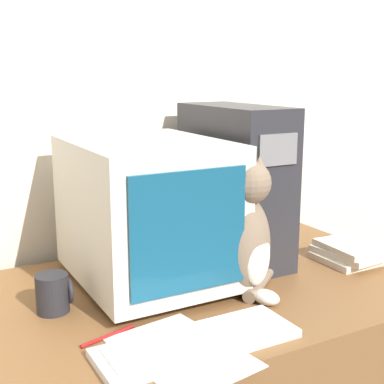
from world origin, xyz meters
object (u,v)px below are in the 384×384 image
object	(u,v)px
cat	(243,237)
mug	(54,293)
crt_monitor	(147,211)
book_stack	(347,253)
keyboard	(198,342)
pen	(108,336)
computer_tower	(234,183)

from	to	relation	value
cat	mug	bearing A→B (deg)	147.45
crt_monitor	cat	xyz separation A→B (m)	(0.18, -0.19, -0.05)
book_stack	mug	size ratio (longest dim) A/B	2.19
crt_monitor	keyboard	distance (m)	0.42
crt_monitor	mug	distance (m)	0.32
crt_monitor	pen	distance (m)	0.38
crt_monitor	mug	bearing A→B (deg)	-168.74
computer_tower	mug	world-z (taller)	computer_tower
crt_monitor	pen	size ratio (longest dim) A/B	3.58
crt_monitor	computer_tower	world-z (taller)	computer_tower
crt_monitor	pen	xyz separation A→B (m)	(-0.21, -0.24, -0.20)
crt_monitor	book_stack	size ratio (longest dim) A/B	2.34
cat	pen	distance (m)	0.42
keyboard	book_stack	distance (m)	0.69
computer_tower	crt_monitor	bearing A→B (deg)	-168.21
computer_tower	cat	size ratio (longest dim) A/B	1.30
computer_tower	keyboard	distance (m)	0.62
cat	book_stack	bearing A→B (deg)	-9.26
keyboard	mug	xyz separation A→B (m)	(-0.22, 0.32, 0.04)
pen	mug	bearing A→B (deg)	109.77
computer_tower	pen	world-z (taller)	computer_tower
book_stack	pen	xyz separation A→B (m)	(-0.81, -0.10, -0.02)
crt_monitor	computer_tower	bearing A→B (deg)	11.79
book_stack	pen	distance (m)	0.81
computer_tower	book_stack	xyz separation A→B (m)	(0.28, -0.21, -0.21)
keyboard	mug	bearing A→B (deg)	124.95
crt_monitor	book_stack	bearing A→B (deg)	-12.96
mug	pen	bearing A→B (deg)	-70.23
computer_tower	cat	xyz separation A→B (m)	(-0.14, -0.26, -0.08)
book_stack	computer_tower	bearing A→B (deg)	143.68
book_stack	mug	xyz separation A→B (m)	(-0.87, 0.08, 0.02)
pen	cat	bearing A→B (deg)	7.95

